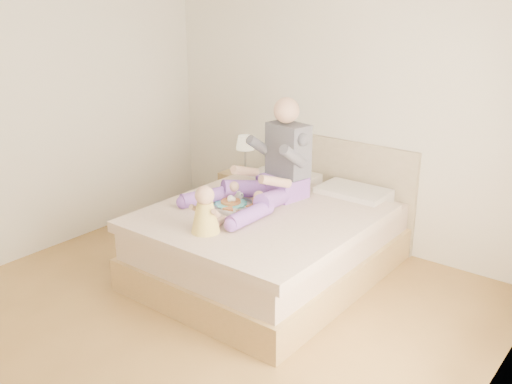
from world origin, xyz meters
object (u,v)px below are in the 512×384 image
Objects in this scene: adult at (272,170)px; nightstand at (244,195)px; bed at (275,237)px; baby at (206,213)px; tray at (238,205)px.

nightstand is at bearing 152.55° from adult.
bed reaches higher than baby.
bed is at bearing 74.16° from baby.
baby is (0.03, -0.88, -0.12)m from adult.
tray is (-0.21, -0.25, 0.32)m from bed.
bed is 1.28m from nightstand.
adult is (0.88, -0.69, 0.62)m from nightstand.
bed is 5.91× the size of baby.
baby reaches higher than tray.
nightstand is 1.39× the size of baby.
nightstand is 1.88m from baby.
tray is at bearing -51.85° from nightstand.
tray is 1.33× the size of baby.
nightstand is at bearing 110.82° from baby.
baby is at bearing -77.18° from adult.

